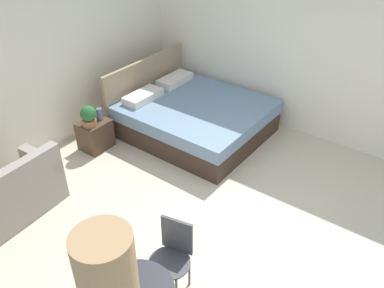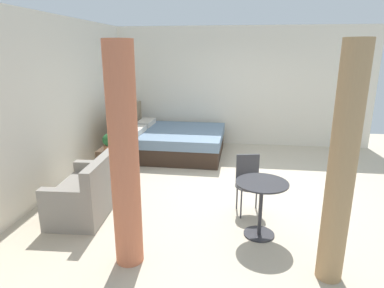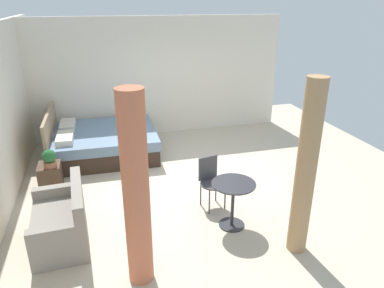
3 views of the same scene
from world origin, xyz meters
The scene contains 11 objects.
ground_plane centered at (0.00, 0.00, -0.01)m, with size 8.42×9.29×0.02m, color beige.
wall_right centered at (2.71, 0.00, 1.44)m, with size 0.12×6.29×2.88m, color silver.
bed centered at (1.56, 1.54, 0.30)m, with size 1.98×2.25×1.07m.
couch centered at (-1.42, 2.21, 0.30)m, with size 1.29×0.79×0.85m.
nightstand centered at (0.27, 2.52, 0.23)m, with size 0.47×0.39×0.47m.
potted_plant centered at (0.17, 2.48, 0.63)m, with size 0.24×0.24×0.33m.
vase centered at (0.39, 2.49, 0.56)m, with size 0.09×0.09×0.19m.
balcony_table centered at (-1.72, -0.25, 0.51)m, with size 0.66×0.66×0.73m.
cafe_chair_near_window centered at (-1.06, -0.12, 0.51)m, with size 0.50×0.50×0.85m.
curtain_left centered at (-2.46, -0.93, 1.21)m, with size 0.26×0.26×2.42m.
curtain_right centered at (-2.46, 1.24, 1.21)m, with size 0.31×0.31×2.42m.
Camera 3 is at (-6.03, 1.56, 3.24)m, focal length 33.44 mm.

